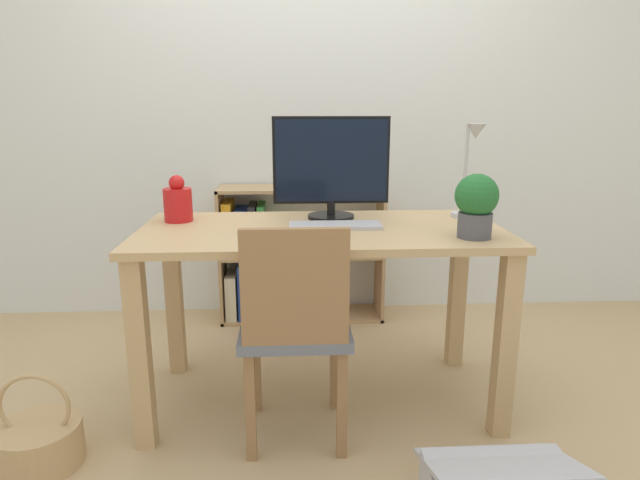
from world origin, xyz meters
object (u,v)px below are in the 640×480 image
desk_lamp (470,162)px  keyboard (335,225)px  vase (178,202)px  potted_plant (476,203)px  monitor (331,165)px  chair (295,325)px  basket (39,442)px  bookshelf (271,260)px

desk_lamp → keyboard: bearing=-168.4°
vase → potted_plant: potted_plant is taller
monitor → keyboard: bearing=-89.1°
desk_lamp → potted_plant: size_ratio=1.71×
chair → basket: 0.99m
potted_plant → bookshelf: size_ratio=0.25×
vase → basket: (-0.42, -0.55, -0.76)m
keyboard → vase: size_ratio=1.89×
vase → bookshelf: vase is taller
monitor → keyboard: monitor is taller
keyboard → desk_lamp: size_ratio=0.91×
desk_lamp → basket: desk_lamp is taller
potted_plant → basket: size_ratio=0.67×
monitor → desk_lamp: size_ratio=1.22×
keyboard → chair: size_ratio=0.43×
potted_plant → chair: 0.80m
keyboard → monitor: bearing=90.9°
potted_plant → keyboard: bearing=158.2°
vase → potted_plant: bearing=-17.1°
basket → monitor: bearing=28.2°
keyboard → desk_lamp: bearing=11.6°
keyboard → potted_plant: potted_plant is taller
vase → desk_lamp: desk_lamp is taller
potted_plant → basket: 1.78m
desk_lamp → bookshelf: desk_lamp is taller
keyboard → vase: 0.68m
desk_lamp → potted_plant: bearing=-103.4°
desk_lamp → bookshelf: size_ratio=0.43×
potted_plant → desk_lamp: bearing=76.6°
basket → vase: bearing=52.6°
monitor → chair: (-0.16, -0.49, -0.52)m
desk_lamp → potted_plant: (-0.08, -0.32, -0.12)m
monitor → basket: size_ratio=1.41×
desk_lamp → bookshelf: bearing=136.9°
keyboard → potted_plant: 0.55m
chair → monitor: bearing=66.9°
potted_plant → basket: bearing=-173.0°
keyboard → vase: bearing=166.6°
desk_lamp → potted_plant: desk_lamp is taller
monitor → chair: size_ratio=0.58×
vase → desk_lamp: bearing=-1.7°
vase → bookshelf: size_ratio=0.21×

